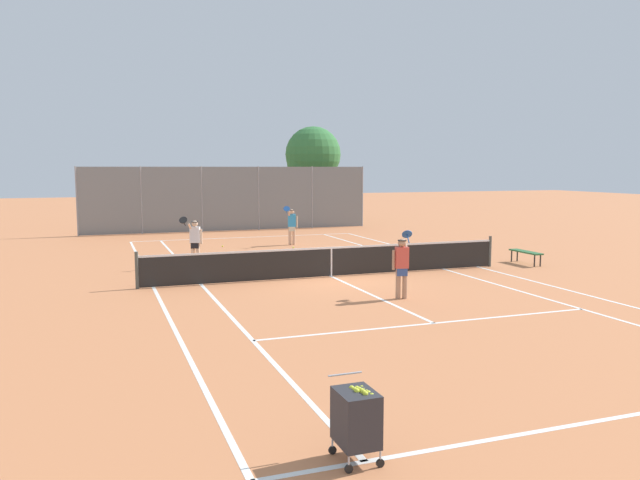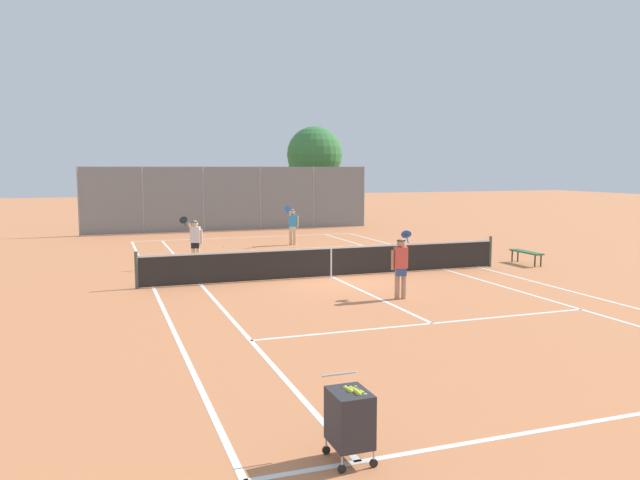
{
  "view_description": "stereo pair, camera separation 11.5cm",
  "coord_description": "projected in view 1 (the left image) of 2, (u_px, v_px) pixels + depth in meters",
  "views": [
    {
      "loc": [
        -7.01,
        -18.3,
        3.45
      ],
      "look_at": [
        0.16,
        1.5,
        1.0
      ],
      "focal_mm": 35.0,
      "sensor_mm": 36.0,
      "label": 1
    },
    {
      "loc": [
        -6.9,
        -18.33,
        3.45
      ],
      "look_at": [
        0.16,
        1.5,
        1.0
      ],
      "focal_mm": 35.0,
      "sensor_mm": 36.0,
      "label": 2
    }
  ],
  "objects": [
    {
      "name": "courtside_bench",
      "position": [
        526.0,
        253.0,
        22.38
      ],
      "size": [
        0.36,
        1.5,
        0.47
      ],
      "color": "#2D6638",
      "rests_on": "ground"
    },
    {
      "name": "tree_behind_left",
      "position": [
        311.0,
        156.0,
        38.62
      ],
      "size": [
        3.45,
        3.45,
        5.99
      ],
      "color": "brown",
      "rests_on": "ground"
    },
    {
      "name": "loose_tennis_ball_2",
      "position": [
        261.0,
        266.0,
        21.66
      ],
      "size": [
        0.07,
        0.07,
        0.07
      ],
      "primitive_type": "sphere",
      "color": "#D1DB33",
      "rests_on": "ground"
    },
    {
      "name": "back_fence",
      "position": [
        231.0,
        199.0,
        34.04
      ],
      "size": [
        15.78,
        0.08,
        3.52
      ],
      "color": "gray",
      "rests_on": "ground"
    },
    {
      "name": "ground_plane",
      "position": [
        331.0,
        276.0,
        19.86
      ],
      "size": [
        120.0,
        120.0,
        0.0
      ],
      "primitive_type": "plane",
      "color": "#CC7A4C"
    },
    {
      "name": "player_far_right",
      "position": [
        292.0,
        224.0,
        27.86
      ],
      "size": [
        0.79,
        0.71,
        1.77
      ],
      "color": "#D8A884",
      "rests_on": "ground"
    },
    {
      "name": "loose_tennis_ball_1",
      "position": [
        293.0,
        247.0,
        26.83
      ],
      "size": [
        0.07,
        0.07,
        0.07
      ],
      "primitive_type": "sphere",
      "color": "#D1DB33",
      "rests_on": "ground"
    },
    {
      "name": "court_line_markings",
      "position": [
        331.0,
        276.0,
        19.86
      ],
      "size": [
        11.1,
        23.9,
        0.01
      ],
      "color": "white",
      "rests_on": "ground"
    },
    {
      "name": "loose_tennis_ball_0",
      "position": [
        223.0,
        246.0,
        27.25
      ],
      "size": [
        0.07,
        0.07,
        0.07
      ],
      "primitive_type": "sphere",
      "color": "#D1DB33",
      "rests_on": "ground"
    },
    {
      "name": "ball_cart",
      "position": [
        356.0,
        417.0,
        7.32
      ],
      "size": [
        0.5,
        0.64,
        0.96
      ],
      "color": "#2D2D33",
      "rests_on": "ground"
    },
    {
      "name": "tennis_net",
      "position": [
        331.0,
        261.0,
        19.8
      ],
      "size": [
        12.0,
        0.1,
        1.07
      ],
      "color": "#474C47",
      "rests_on": "ground"
    },
    {
      "name": "player_far_left",
      "position": [
        195.0,
        240.0,
        21.93
      ],
      "size": [
        0.86,
        0.68,
        1.77
      ],
      "color": "beige",
      "rests_on": "ground"
    },
    {
      "name": "player_near_side",
      "position": [
        402.0,
        264.0,
        16.4
      ],
      "size": [
        0.79,
        0.71,
        1.77
      ],
      "color": "tan",
      "rests_on": "ground"
    }
  ]
}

